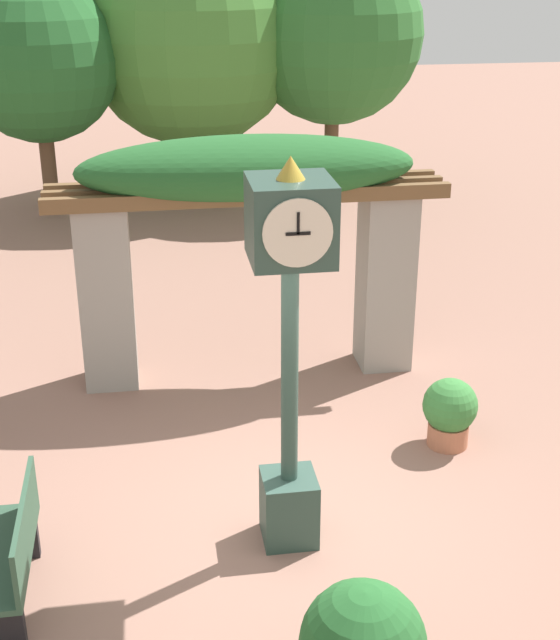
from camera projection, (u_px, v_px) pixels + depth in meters
ground_plane at (291, 517)px, 7.95m from camera, size 60.00×60.00×0.00m
pedestal_clock at (290, 328)px, 6.91m from camera, size 0.62×0.67×3.32m
pergola at (248, 207)px, 9.84m from camera, size 4.41×1.19×2.82m
potted_plant_near_left at (450, 411)px, 8.95m from camera, size 0.55×0.55×0.73m
park_bench at (11, 555)px, 6.80m from camera, size 0.42×1.31×0.89m
tree_line at (206, 38)px, 16.73m from camera, size 8.64×4.59×5.21m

